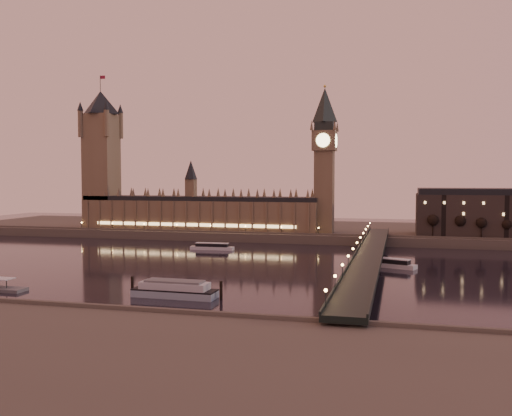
% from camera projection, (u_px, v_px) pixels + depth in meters
% --- Properties ---
extents(ground, '(700.00, 700.00, 0.00)m').
position_uv_depth(ground, '(192.00, 264.00, 300.04)').
color(ground, black).
rests_on(ground, ground).
extents(far_embankment, '(560.00, 130.00, 6.00)m').
position_uv_depth(far_embankment, '(301.00, 231.00, 452.17)').
color(far_embankment, '#423D35').
rests_on(far_embankment, ground).
extents(near_embankment, '(560.00, 110.00, 6.00)m').
position_uv_depth(near_embankment, '(34.00, 376.00, 123.15)').
color(near_embankment, '#423D35').
rests_on(near_embankment, ground).
extents(palace_of_westminster, '(180.00, 26.62, 52.00)m').
position_uv_depth(palace_of_westminster, '(198.00, 209.00, 425.78)').
color(palace_of_westminster, brown).
rests_on(palace_of_westminster, ground).
extents(victoria_tower, '(31.68, 31.68, 118.00)m').
position_uv_depth(victoria_tower, '(101.00, 151.00, 442.96)').
color(victoria_tower, brown).
rests_on(victoria_tower, ground).
extents(big_ben, '(17.68, 17.68, 104.00)m').
position_uv_depth(big_ben, '(324.00, 151.00, 400.27)').
color(big_ben, brown).
rests_on(big_ben, ground).
extents(westminster_bridge, '(13.20, 260.00, 15.30)m').
position_uv_depth(westminster_bridge, '(369.00, 260.00, 277.21)').
color(westminster_bridge, black).
rests_on(westminster_bridge, ground).
extents(bare_tree_0, '(6.57, 6.57, 13.35)m').
position_uv_depth(bare_tree_0, '(435.00, 222.00, 372.99)').
color(bare_tree_0, black).
rests_on(bare_tree_0, ground).
extents(bare_tree_1, '(6.57, 6.57, 13.35)m').
position_uv_depth(bare_tree_1, '(458.00, 223.00, 369.46)').
color(bare_tree_1, black).
rests_on(bare_tree_1, ground).
extents(bare_tree_2, '(6.57, 6.57, 13.35)m').
position_uv_depth(bare_tree_2, '(482.00, 223.00, 365.92)').
color(bare_tree_2, black).
rests_on(bare_tree_2, ground).
extents(bare_tree_3, '(6.57, 6.57, 13.35)m').
position_uv_depth(bare_tree_3, '(506.00, 224.00, 362.39)').
color(bare_tree_3, black).
rests_on(bare_tree_3, ground).
extents(cruise_boat_a, '(27.70, 6.97, 4.40)m').
position_uv_depth(cruise_boat_a, '(212.00, 247.00, 358.00)').
color(cruise_boat_a, silver).
rests_on(cruise_boat_a, ground).
extents(cruise_boat_b, '(26.16, 15.31, 4.72)m').
position_uv_depth(cruise_boat_b, '(391.00, 263.00, 288.53)').
color(cruise_boat_b, silver).
rests_on(cruise_boat_b, ground).
extents(moored_barge, '(37.96, 9.99, 6.96)m').
position_uv_depth(moored_barge, '(175.00, 290.00, 217.64)').
color(moored_barge, '#8DA3B3').
rests_on(moored_barge, ground).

